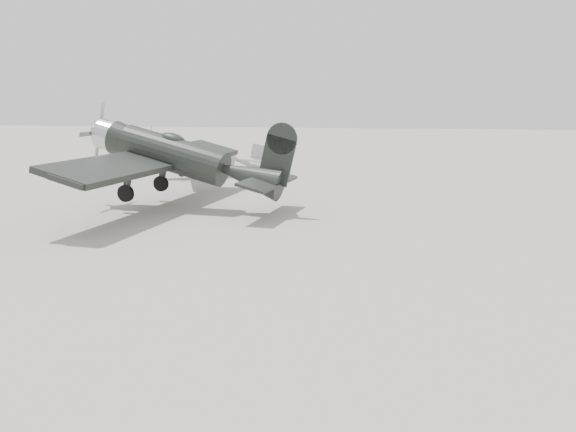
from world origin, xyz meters
name	(u,v)px	position (x,y,z in m)	size (l,w,h in m)	color
ground	(237,267)	(0.00, 0.00, 0.00)	(160.00, 160.00, 0.00)	gray
lowwing_monoplane	(183,158)	(-4.40, 8.24, 2.26)	(9.55, 13.31, 4.27)	black
highwing_monoplane	(202,149)	(-6.72, 18.38, 1.78)	(7.16, 9.89, 2.84)	gray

